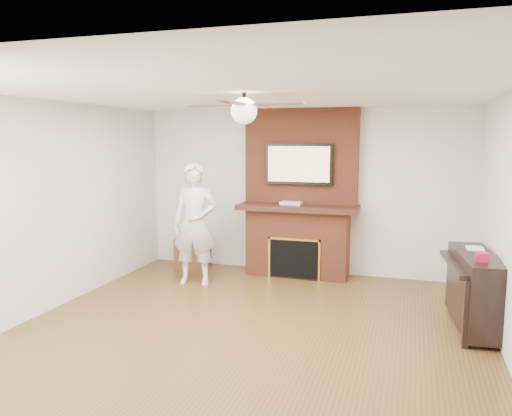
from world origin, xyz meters
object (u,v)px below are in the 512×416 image
(side_table, at_px, (193,251))
(piano, at_px, (475,289))
(fireplace, at_px, (299,210))
(person, at_px, (195,224))

(side_table, height_order, piano, piano)
(piano, bearing_deg, side_table, 152.95)
(fireplace, bearing_deg, piano, -34.69)
(side_table, bearing_deg, fireplace, -5.28)
(side_table, distance_m, piano, 4.31)
(fireplace, distance_m, piano, 2.85)
(person, relative_size, piano, 1.32)
(fireplace, relative_size, side_table, 4.44)
(fireplace, height_order, person, fireplace)
(fireplace, bearing_deg, side_table, -177.77)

